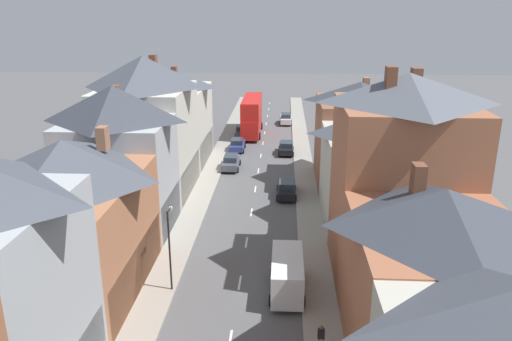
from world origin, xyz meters
The scene contains 15 objects.
pavement_left centered at (-5.10, 38.00, 0.07)m, with size 2.20×104.00×0.14m, color gray.
pavement_right centered at (5.10, 38.00, 0.07)m, with size 2.20×104.00×0.14m, color gray.
centre_line_dashes centered at (0.00, 36.00, 0.01)m, with size 0.14×97.80×0.01m.
terrace_row_left centered at (-10.18, 18.19, 5.86)m, with size 8.00×63.74×13.22m.
terrace_row_right centered at (10.18, 16.74, 5.21)m, with size 8.00×54.60×14.01m.
double_decker_bus_lead centered at (-1.81, 58.96, 2.82)m, with size 2.74×10.80×5.30m.
car_near_blue centered at (-3.10, 50.12, 0.80)m, with size 1.90×4.21×1.58m.
car_near_silver centered at (-3.10, 42.55, 0.83)m, with size 1.90×4.53×1.64m.
car_parked_left_a centered at (3.10, 34.15, 0.82)m, with size 1.90×4.40×1.63m.
car_parked_right_a centered at (3.10, 65.96, 0.85)m, with size 1.90×4.30×1.70m.
car_mid_black centered at (3.10, 48.99, 0.81)m, with size 1.90×4.20×1.60m.
car_parked_left_b centered at (-3.10, 57.38, 0.84)m, with size 1.90×3.91×1.67m.
delivery_van centered at (3.10, 17.02, 1.34)m, with size 2.20×5.20×2.41m.
pedestrian_mid_left centered at (4.83, 11.12, 1.03)m, with size 0.36×0.22×1.61m.
street_lamp centered at (-4.25, 16.91, 3.24)m, with size 0.20×1.12×5.50m.
Camera 1 is at (2.69, -10.89, 17.19)m, focal length 35.00 mm.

